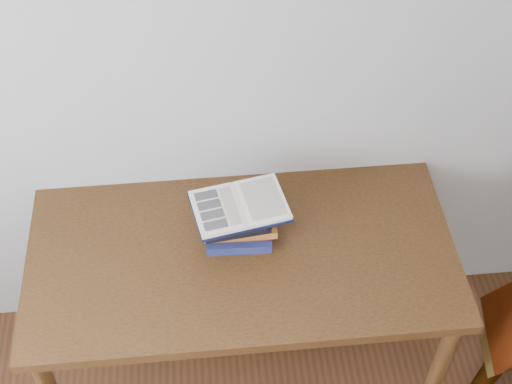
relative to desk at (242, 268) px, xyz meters
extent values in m
cube|color=#A7A49E|center=(-0.06, 0.37, 0.59)|extent=(3.50, 0.04, 2.60)
cube|color=silver|center=(-0.06, -1.38, 1.89)|extent=(3.50, 3.50, 0.04)
cube|color=#4D3113|center=(0.00, 0.00, 0.07)|extent=(1.51, 0.76, 0.04)
cylinder|color=#4D3113|center=(0.70, -0.32, -0.33)|extent=(0.06, 0.06, 0.77)
cylinder|color=#4D3113|center=(-0.70, 0.32, -0.33)|extent=(0.06, 0.06, 0.77)
cylinder|color=#4D3113|center=(0.70, 0.32, -0.33)|extent=(0.06, 0.06, 0.77)
cube|color=navy|center=(-0.01, 0.06, 0.11)|extent=(0.24, 0.16, 0.04)
cube|color=maroon|center=(0.00, 0.08, 0.15)|extent=(0.21, 0.14, 0.03)
cube|color=#A15124|center=(0.00, 0.08, 0.18)|extent=(0.26, 0.17, 0.03)
cube|color=black|center=(-0.02, 0.07, 0.21)|extent=(0.25, 0.19, 0.03)
cube|color=black|center=(-0.01, 0.08, 0.23)|extent=(0.23, 0.19, 0.03)
cube|color=black|center=(0.00, 0.07, 0.25)|extent=(0.36, 0.28, 0.01)
cube|color=silver|center=(-0.08, 0.06, 0.26)|extent=(0.19, 0.24, 0.01)
cube|color=silver|center=(0.08, 0.09, 0.26)|extent=(0.19, 0.24, 0.01)
cylinder|color=silver|center=(0.00, 0.07, 0.26)|extent=(0.05, 0.21, 0.01)
cube|color=black|center=(-0.11, 0.12, 0.27)|extent=(0.08, 0.05, 0.00)
cube|color=black|center=(-0.10, 0.08, 0.27)|extent=(0.08, 0.05, 0.00)
cube|color=black|center=(-0.09, 0.03, 0.27)|extent=(0.08, 0.05, 0.00)
cube|color=black|center=(-0.09, -0.01, 0.27)|extent=(0.08, 0.05, 0.00)
cube|color=beige|center=(-0.03, 0.07, 0.27)|extent=(0.07, 0.18, 0.00)
cube|color=beige|center=(0.08, 0.09, 0.27)|extent=(0.15, 0.20, 0.00)
camera|label=1|loc=(-0.10, -1.52, 2.10)|focal=50.00mm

